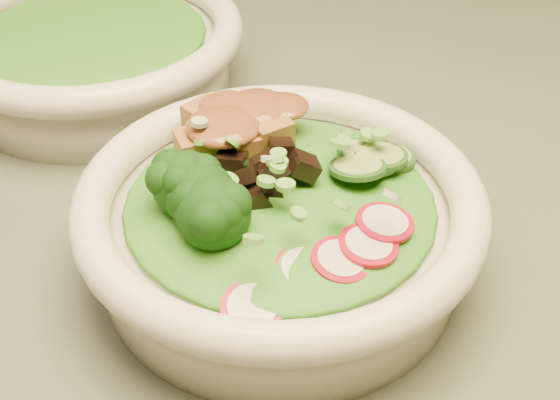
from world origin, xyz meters
TOP-DOWN VIEW (x-y plane):
  - dining_table at (0.00, 0.00)m, footprint 1.20×0.80m
  - salad_bowl at (-0.17, 0.00)m, footprint 0.24×0.24m
  - side_bowl at (-0.16, 0.26)m, footprint 0.24×0.24m
  - lettuce_bed at (-0.17, 0.00)m, footprint 0.18×0.18m
  - side_lettuce at (-0.16, 0.26)m, footprint 0.16×0.16m
  - broccoli_florets at (-0.22, 0.01)m, footprint 0.07×0.07m
  - radish_slices at (-0.18, -0.06)m, footprint 0.10×0.04m
  - cucumber_slices at (-0.11, -0.01)m, footprint 0.07×0.07m
  - mushroom_heap at (-0.17, 0.01)m, footprint 0.07×0.07m
  - tofu_cubes at (-0.16, 0.06)m, footprint 0.08×0.06m
  - peanut_sauce at (-0.16, 0.06)m, footprint 0.06×0.05m
  - scallion_garnish at (-0.17, 0.00)m, footprint 0.17×0.17m

SIDE VIEW (x-z plane):
  - dining_table at x=0.00m, z-range 0.26..1.01m
  - salad_bowl at x=-0.17m, z-range 0.75..0.82m
  - side_bowl at x=-0.16m, z-range 0.75..0.82m
  - side_lettuce at x=-0.16m, z-range 0.79..0.81m
  - lettuce_bed at x=-0.17m, z-range 0.79..0.81m
  - radish_slices at x=-0.18m, z-range 0.80..0.82m
  - cucumber_slices at x=-0.11m, z-range 0.80..0.83m
  - tofu_cubes at x=-0.16m, z-range 0.80..0.83m
  - mushroom_heap at x=-0.17m, z-range 0.80..0.83m
  - broccoli_florets at x=-0.22m, z-range 0.80..0.84m
  - scallion_garnish at x=-0.17m, z-range 0.81..0.83m
  - peanut_sauce at x=-0.16m, z-range 0.82..0.83m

